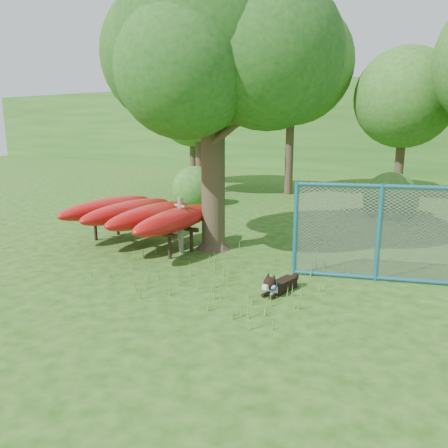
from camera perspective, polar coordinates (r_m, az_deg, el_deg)
The scene contains 14 objects.
ground at distance 8.48m, azimuth -5.45°, elevation -7.96°, with size 80.00×80.00×0.00m, color #1D470E.
oak_tree at distance 10.72m, azimuth -1.52°, elevation 22.32°, with size 5.90×5.24×7.17m.
wooden_post at distance 10.40m, azimuth -5.69°, elevation 0.02°, with size 0.37×0.17×1.36m.
kayak_rack at distance 11.20m, azimuth -10.89°, elevation 1.41°, with size 3.45×3.49×1.11m.
husky_dog at distance 8.07m, azimuth 7.13°, elevation -7.89°, with size 0.37×0.99×0.45m.
fence_section at distance 8.94m, azimuth 19.54°, elevation -1.13°, with size 3.14×1.11×3.19m.
wildflower_clump at distance 8.30m, azimuth 7.39°, elevation -7.31°, with size 0.09×0.08×0.20m.
bg_tree_a at distance 19.92m, azimuth -3.33°, elevation 16.88°, with size 4.40×4.40×6.70m.
bg_tree_b at distance 20.10m, azimuth 8.90°, elevation 19.95°, with size 5.20×5.20×8.22m.
bg_tree_c at distance 19.64m, azimuth 22.56°, elevation 14.94°, with size 4.00×4.00×6.12m.
bg_tree_f at distance 23.77m, azimuth -4.15°, elevation 14.34°, with size 3.60×3.60×5.55m.
shrub_left at distance 17.21m, azimuth -3.79°, elevation 2.58°, with size 1.80×1.80×1.80m, color #295E1E.
shrub_mid at distance 15.86m, azimuth 20.74°, elevation 0.94°, with size 1.80×1.80×1.80m, color #295E1E.
wooded_hillside at distance 34.66m, azimuth 24.07°, elevation 11.52°, with size 80.00×12.00×6.00m, color #295E1E.
Camera 1 is at (4.82, -6.32, 2.96)m, focal length 35.00 mm.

